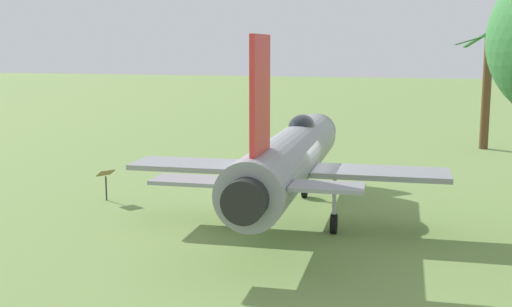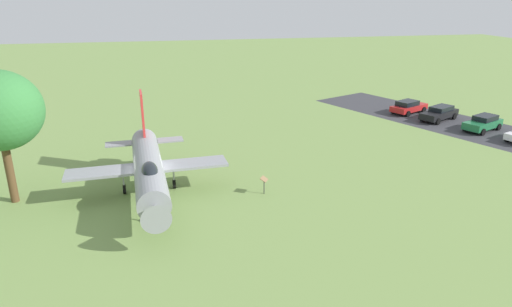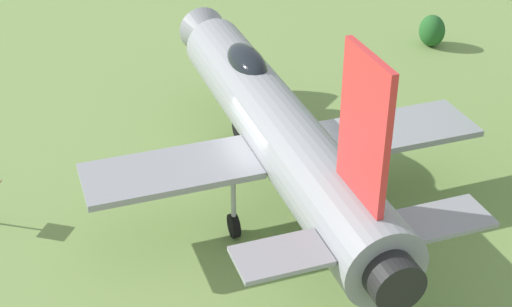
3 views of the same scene
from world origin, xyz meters
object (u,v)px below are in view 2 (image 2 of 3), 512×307
Objects in this scene: parked_car_green at (483,123)px; parked_car_black at (439,113)px; parked_car_red at (408,107)px; display_jet at (149,169)px; info_plaque at (264,181)px.

parked_car_black is at bearing -90.49° from parked_car_green.
parked_car_black is 3.58m from parked_car_red.
display_jet is at bearing -7.61° from parked_car_green.
info_plaque is (-0.53, -7.08, -1.23)m from display_jet.
info_plaque is at bearing 82.37° from display_jet.
parked_car_green is at bearing -90.93° from parked_car_red.
parked_car_red reaches higher than info_plaque.
display_jet reaches higher than parked_car_red.
parked_car_red is (16.33, -26.83, -1.36)m from display_jet.
parked_car_green is at bearing 103.14° from display_jet.
info_plaque is at bearing -1.84° from parked_car_green.
parked_car_green reaches higher than info_plaque.
display_jet is 7.21m from info_plaque.
parked_car_green is 0.98× the size of parked_car_red.
display_jet is at bearing 85.72° from info_plaque.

